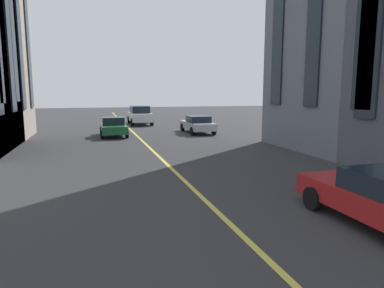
# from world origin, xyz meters

# --- Properties ---
(lane_centre_line) EXTENTS (80.00, 0.16, 0.01)m
(lane_centre_line) POSITION_xyz_m (20.00, 0.00, 0.00)
(lane_centre_line) COLOR #D8C64C
(lane_centre_line) RESTS_ON ground_plane
(car_silver_parked_b) EXTENTS (4.40, 1.95, 1.37)m
(car_silver_parked_b) POSITION_xyz_m (28.51, -4.90, 0.70)
(car_silver_parked_b) COLOR #B7BABF
(car_silver_parked_b) RESTS_ON ground_plane
(car_white_oncoming) EXTENTS (4.70, 2.14, 1.88)m
(car_white_oncoming) POSITION_xyz_m (37.08, -1.44, 0.97)
(car_white_oncoming) COLOR silver
(car_white_oncoming) RESTS_ON ground_plane
(car_green_far) EXTENTS (3.90, 1.89, 1.40)m
(car_green_far) POSITION_xyz_m (28.27, 1.68, 0.70)
(car_green_far) COLOR #1E6038
(car_green_far) RESTS_ON ground_plane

